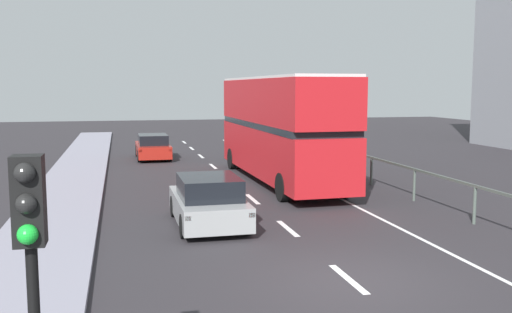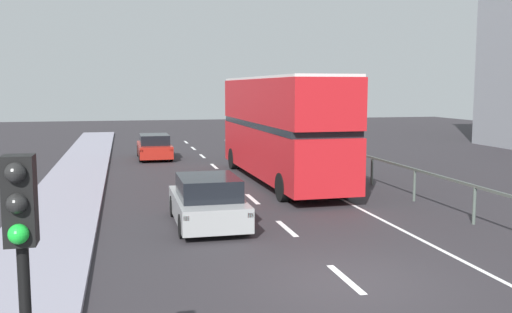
{
  "view_description": "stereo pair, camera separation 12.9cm",
  "coord_description": "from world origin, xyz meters",
  "px_view_note": "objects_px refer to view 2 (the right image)",
  "views": [
    {
      "loc": [
        -4.51,
        -10.61,
        3.93
      ],
      "look_at": [
        0.17,
        9.06,
        1.5
      ],
      "focal_mm": 40.29,
      "sensor_mm": 36.0,
      "label": 1
    },
    {
      "loc": [
        -4.39,
        -10.64,
        3.93
      ],
      "look_at": [
        0.17,
        9.06,
        1.5
      ],
      "focal_mm": 40.29,
      "sensor_mm": 36.0,
      "label": 2
    }
  ],
  "objects_px": {
    "double_decker_bus_red": "(281,126)",
    "hatchback_car_near": "(208,202)",
    "sedan_car_ahead": "(154,147)",
    "traffic_signal_pole": "(21,234)"
  },
  "relations": [
    {
      "from": "double_decker_bus_red",
      "to": "hatchback_car_near",
      "type": "xyz_separation_m",
      "value": [
        -4.08,
        -6.93,
        -1.65
      ]
    },
    {
      "from": "sedan_car_ahead",
      "to": "hatchback_car_near",
      "type": "bearing_deg",
      "value": -88.32
    },
    {
      "from": "traffic_signal_pole",
      "to": "double_decker_bus_red",
      "type": "bearing_deg",
      "value": 66.55
    },
    {
      "from": "double_decker_bus_red",
      "to": "sedan_car_ahead",
      "type": "relative_size",
      "value": 2.74
    },
    {
      "from": "hatchback_car_near",
      "to": "traffic_signal_pole",
      "type": "xyz_separation_m",
      "value": [
        -3.3,
        -10.08,
        1.8
      ]
    },
    {
      "from": "double_decker_bus_red",
      "to": "traffic_signal_pole",
      "type": "height_order",
      "value": "double_decker_bus_red"
    },
    {
      "from": "sedan_car_ahead",
      "to": "traffic_signal_pole",
      "type": "bearing_deg",
      "value": -96.44
    },
    {
      "from": "hatchback_car_near",
      "to": "traffic_signal_pole",
      "type": "height_order",
      "value": "traffic_signal_pole"
    },
    {
      "from": "sedan_car_ahead",
      "to": "double_decker_bus_red",
      "type": "bearing_deg",
      "value": -63.24
    },
    {
      "from": "double_decker_bus_red",
      "to": "sedan_car_ahead",
      "type": "bearing_deg",
      "value": 116.22
    }
  ]
}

